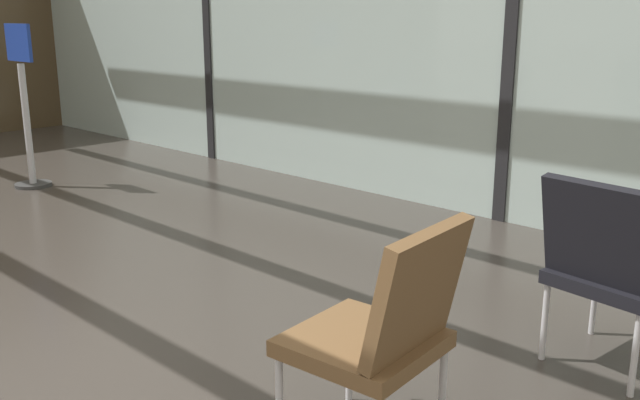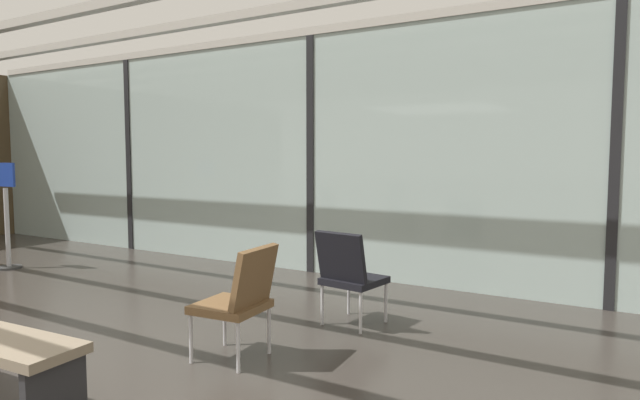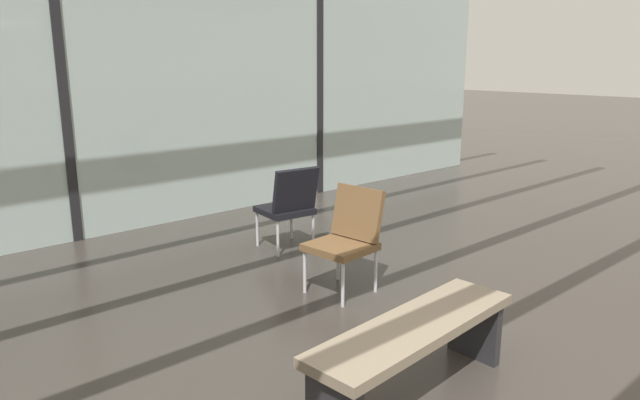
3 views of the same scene
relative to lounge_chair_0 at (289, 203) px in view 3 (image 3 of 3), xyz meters
name	(u,v)px [view 3 (image 3 of 3)]	position (x,y,z in m)	size (l,w,h in m)	color
glass_curtain_wall	(62,96)	(-1.51, 1.81, 1.04)	(14.00, 0.08, 3.07)	#A3B7B2
window_mullion_1	(62,96)	(-1.51, 1.81, 1.04)	(0.10, 0.12, 3.07)	black
window_mullion_2	(318,86)	(1.99, 1.81, 1.04)	(0.10, 0.12, 3.07)	black
lounge_chair_0	(289,203)	(0.00, 0.00, 0.00)	(0.54, 0.58, 0.87)	black
lounge_chair_1	(348,234)	(-0.30, -1.15, 0.00)	(0.57, 0.52, 0.87)	brown
waiting_bench	(415,340)	(-1.16, -2.57, -0.13)	(1.52, 0.49, 0.47)	#7F705B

